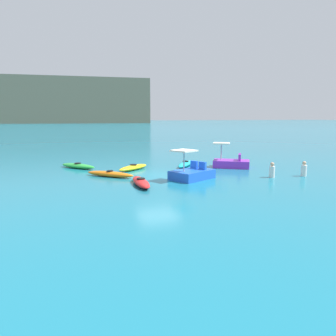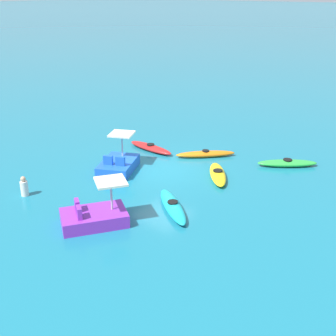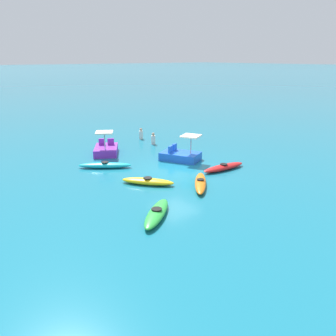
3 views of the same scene
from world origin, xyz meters
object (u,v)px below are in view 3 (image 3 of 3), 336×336
(kayak_green, at_px, (157,213))
(pedal_boat_purple, at_px, (106,149))
(person_near_shore, at_px, (141,134))
(kayak_orange, at_px, (200,183))
(kayak_yellow, at_px, (148,181))
(pedal_boat_blue, at_px, (181,155))
(kayak_red, at_px, (224,167))
(person_by_kayaks, at_px, (153,139))
(kayak_cyan, at_px, (105,165))

(kayak_green, relative_size, pedal_boat_purple, 0.97)
(kayak_green, bearing_deg, person_near_shore, -32.28)
(kayak_orange, xyz_separation_m, pedal_boat_purple, (8.45, 0.69, 0.17))
(kayak_yellow, distance_m, pedal_boat_purple, 6.68)
(pedal_boat_blue, height_order, person_near_shore, pedal_boat_blue)
(pedal_boat_purple, xyz_separation_m, person_near_shore, (2.21, -4.42, 0.05))
(kayak_red, bearing_deg, person_near_shore, -4.97)
(pedal_boat_purple, bearing_deg, pedal_boat_blue, -145.39)
(kayak_green, bearing_deg, person_by_kayaks, -36.12)
(kayak_yellow, bearing_deg, kayak_green, 149.59)
(kayak_orange, relative_size, person_near_shore, 2.97)
(kayak_yellow, bearing_deg, kayak_cyan, 4.99)
(kayak_orange, distance_m, kayak_cyan, 6.19)
(pedal_boat_purple, xyz_separation_m, pedal_boat_blue, (-4.30, -2.97, 0.00))
(kayak_yellow, height_order, pedal_boat_purple, pedal_boat_purple)
(kayak_green, xyz_separation_m, pedal_boat_blue, (5.59, -6.19, 0.17))
(kayak_red, xyz_separation_m, kayak_cyan, (4.72, 5.19, -0.00))
(kayak_cyan, bearing_deg, pedal_boat_purple, -30.63)
(kayak_orange, distance_m, kayak_green, 4.17)
(kayak_red, height_order, kayak_yellow, same)
(kayak_yellow, xyz_separation_m, person_by_kayaks, (6.74, -5.40, 0.22))
(kayak_red, xyz_separation_m, pedal_boat_blue, (3.11, 0.62, 0.17))
(kayak_green, distance_m, kayak_red, 7.24)
(kayak_red, height_order, person_by_kayaks, person_by_kayaks)
(pedal_boat_purple, relative_size, person_near_shore, 3.21)
(pedal_boat_blue, bearing_deg, pedal_boat_purple, 34.61)
(kayak_orange, bearing_deg, kayak_yellow, 45.95)
(pedal_boat_purple, bearing_deg, person_near_shore, -63.49)
(kayak_cyan, bearing_deg, kayak_red, -132.28)
(kayak_green, relative_size, kayak_red, 0.90)
(kayak_orange, height_order, kayak_green, same)
(kayak_green, height_order, kayak_yellow, same)
(kayak_green, relative_size, pedal_boat_blue, 0.97)
(kayak_red, bearing_deg, pedal_boat_blue, 11.20)
(pedal_boat_purple, bearing_deg, kayak_cyan, 149.37)
(pedal_boat_blue, bearing_deg, person_near_shore, -12.59)
(kayak_green, height_order, person_near_shore, person_near_shore)
(kayak_red, bearing_deg, person_by_kayaks, -4.12)
(kayak_orange, height_order, kayak_red, same)
(kayak_cyan, distance_m, pedal_boat_purple, 3.14)
(kayak_yellow, relative_size, pedal_boat_purple, 0.92)
(pedal_boat_blue, distance_m, person_by_kayaks, 4.63)
(kayak_green, distance_m, pedal_boat_purple, 10.40)
(kayak_red, relative_size, pedal_boat_purple, 1.07)
(kayak_red, height_order, person_near_shore, person_near_shore)
(kayak_orange, height_order, kayak_yellow, same)
(kayak_orange, relative_size, pedal_boat_purple, 0.92)
(kayak_yellow, relative_size, person_near_shore, 2.96)
(person_near_shore, bearing_deg, person_by_kayaks, 171.84)
(pedal_boat_purple, height_order, person_near_shore, pedal_boat_purple)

